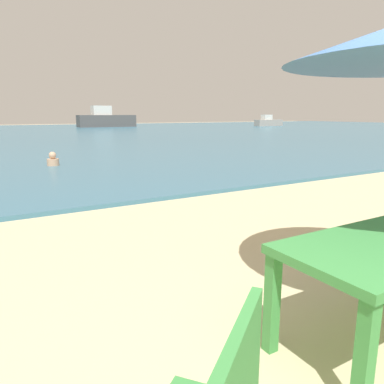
{
  "coord_description": "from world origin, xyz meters",
  "views": [
    {
      "loc": [
        -2.44,
        -0.96,
        1.59
      ],
      "look_at": [
        -0.11,
        3.0,
        0.6
      ],
      "focal_mm": 34.17,
      "sensor_mm": 36.0,
      "label": 1
    }
  ],
  "objects_px": {
    "boat_fishing_trawler": "(106,119)",
    "picnic_table_green": "(383,259)",
    "boat_barge": "(268,122)",
    "swimmer_person": "(53,160)"
  },
  "relations": [
    {
      "from": "picnic_table_green",
      "to": "boat_barge",
      "type": "xyz_separation_m",
      "value": [
        29.79,
        34.08,
        -0.07
      ]
    },
    {
      "from": "picnic_table_green",
      "to": "swimmer_person",
      "type": "relative_size",
      "value": 3.41
    },
    {
      "from": "picnic_table_green",
      "to": "boat_fishing_trawler",
      "type": "xyz_separation_m",
      "value": [
        11.2,
        41.32,
        0.3
      ]
    },
    {
      "from": "swimmer_person",
      "to": "boat_barge",
      "type": "distance_m",
      "value": 38.5
    },
    {
      "from": "picnic_table_green",
      "to": "boat_barge",
      "type": "bearing_deg",
      "value": 48.84
    },
    {
      "from": "boat_barge",
      "to": "picnic_table_green",
      "type": "bearing_deg",
      "value": -131.16
    },
    {
      "from": "picnic_table_green",
      "to": "boat_fishing_trawler",
      "type": "bearing_deg",
      "value": 74.83
    },
    {
      "from": "picnic_table_green",
      "to": "swimmer_person",
      "type": "xyz_separation_m",
      "value": [
        -0.31,
        10.07,
        -0.41
      ]
    },
    {
      "from": "boat_fishing_trawler",
      "to": "picnic_table_green",
      "type": "bearing_deg",
      "value": -105.17
    },
    {
      "from": "picnic_table_green",
      "to": "boat_fishing_trawler",
      "type": "relative_size",
      "value": 0.21
    }
  ]
}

